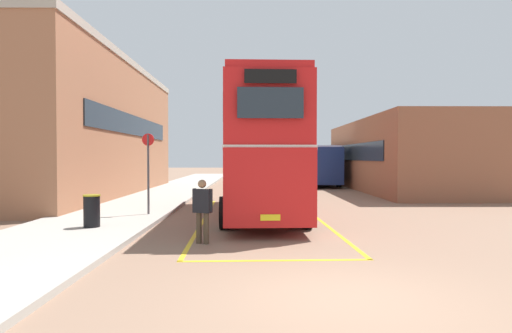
{
  "coord_description": "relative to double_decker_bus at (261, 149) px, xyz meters",
  "views": [
    {
      "loc": [
        -1.4,
        -6.49,
        2.19
      ],
      "look_at": [
        -1.23,
        11.08,
        1.8
      ],
      "focal_mm": 29.35,
      "sensor_mm": 36.0,
      "label": 1
    }
  ],
  "objects": [
    {
      "name": "double_decker_bus",
      "position": [
        0.0,
        0.0,
        0.0
      ],
      "size": [
        3.03,
        10.25,
        4.75
      ],
      "color": "black",
      "rests_on": "ground"
    },
    {
      "name": "pedestrian_boarding",
      "position": [
        -1.58,
        -5.3,
        -1.58
      ],
      "size": [
        0.52,
        0.37,
        1.63
      ],
      "color": "#473828",
      "rests_on": "ground"
    },
    {
      "name": "depot_building_right",
      "position": [
        9.94,
        12.16,
        -0.21
      ],
      "size": [
        6.8,
        16.65,
        4.61
      ],
      "color": "brown",
      "rests_on": "ground"
    },
    {
      "name": "litter_bin",
      "position": [
        -5.04,
        -3.57,
        -1.89
      ],
      "size": [
        0.49,
        0.49,
        0.95
      ],
      "color": "black",
      "rests_on": "sidewalk_left"
    },
    {
      "name": "bay_marking_yellow",
      "position": [
        0.03,
        -1.9,
        -2.51
      ],
      "size": [
        4.54,
        12.3,
        0.01
      ],
      "color": "gold",
      "rests_on": "ground"
    },
    {
      "name": "sidewalk_left",
      "position": [
        -5.43,
        7.42,
        -2.44
      ],
      "size": [
        4.0,
        57.6,
        0.14
      ],
      "primitive_type": "cube",
      "color": "#A39E93",
      "rests_on": "ground"
    },
    {
      "name": "brick_building_left",
      "position": [
        -10.36,
        8.1,
        1.31
      ],
      "size": [
        6.8,
        19.25,
        7.63
      ],
      "color": "#9E6647",
      "rests_on": "ground"
    },
    {
      "name": "bus_stop_sign",
      "position": [
        -4.07,
        -0.77,
        -0.64
      ],
      "size": [
        0.44,
        0.08,
        2.91
      ],
      "color": "#4C4C51",
      "rests_on": "sidewalk_left"
    },
    {
      "name": "single_deck_bus",
      "position": [
        4.79,
        17.36,
        -0.87
      ],
      "size": [
        2.69,
        9.71,
        3.02
      ],
      "color": "black",
      "rests_on": "ground"
    },
    {
      "name": "ground_plane",
      "position": [
        1.07,
        5.02,
        -2.51
      ],
      "size": [
        135.6,
        135.6,
        0.0
      ],
      "primitive_type": "plane",
      "color": "#846651"
    }
  ]
}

